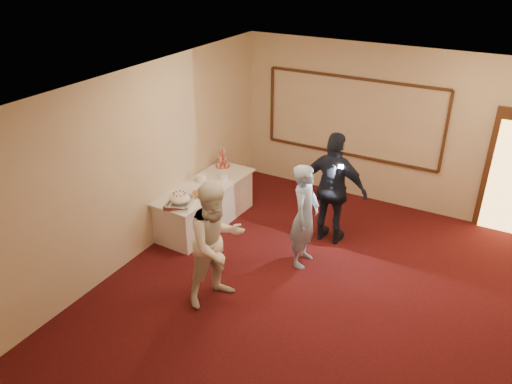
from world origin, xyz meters
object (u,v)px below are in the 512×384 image
pavlova_tray (180,200)px  guest (334,189)px  woman (216,243)px  plate_stack_a (201,178)px  cupcake_stand (223,160)px  plate_stack_b (224,175)px  tart (200,194)px  buffet_table (206,204)px  man (305,216)px

pavlova_tray → guest: bearing=33.0°
woman → guest: 2.38m
guest → plate_stack_a: bearing=13.6°
plate_stack_a → guest: 2.34m
cupcake_stand → plate_stack_b: bearing=-54.5°
tart → guest: guest is taller
buffet_table → tart: bearing=-66.2°
buffet_table → cupcake_stand: size_ratio=5.40×
plate_stack_b → man: bearing=-18.7°
pavlova_tray → plate_stack_b: bearing=83.9°
pavlova_tray → tart: size_ratio=1.93×
tart → woman: 1.73m
buffet_table → tart: tart is taller
tart → plate_stack_a: bearing=122.1°
tart → man: man is taller
man → guest: bearing=-11.8°
pavlova_tray → cupcake_stand: cupcake_stand is taller
pavlova_tray → man: (1.97, 0.52, -0.01)m
buffet_table → plate_stack_b: size_ratio=11.01×
tart → guest: size_ratio=0.16×
plate_stack_b → woman: (1.15, -2.01, 0.06)m
buffet_table → cupcake_stand: cupcake_stand is taller
cupcake_stand → man: 2.43m
buffet_table → pavlova_tray: 0.91m
buffet_table → pavlova_tray: size_ratio=3.53×
man → guest: 0.86m
buffet_table → plate_stack_b: (0.18, 0.36, 0.46)m
guest → cupcake_stand: bearing=-4.8°
plate_stack_b → plate_stack_a: bearing=-136.9°
buffet_table → tart: (0.16, -0.37, 0.41)m
plate_stack_b → tart: plate_stack_b is taller
plate_stack_b → buffet_table: bearing=-116.6°
buffet_table → pavlova_tray: (0.06, -0.78, 0.47)m
pavlova_tray → man: size_ratio=0.36×
cupcake_stand → guest: 2.32m
plate_stack_b → woman: 2.32m
pavlova_tray → woman: (1.27, -0.87, 0.06)m
plate_stack_a → guest: (2.28, 0.50, 0.12)m
pavlova_tray → plate_stack_a: pavlova_tray is taller
buffet_table → man: bearing=-7.3°
pavlova_tray → man: 2.04m
buffet_table → woman: (1.33, -1.65, 0.53)m
cupcake_stand → guest: (2.31, -0.24, 0.06)m
pavlova_tray → woman: 1.54m
buffet_table → pavlova_tray: pavlova_tray is taller
woman → guest: guest is taller
man → woman: (-0.70, -1.39, 0.07)m
plate_stack_a → plate_stack_b: (0.30, 0.28, 0.01)m
plate_stack_b → guest: guest is taller
buffet_table → plate_stack_b: bearing=63.4°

